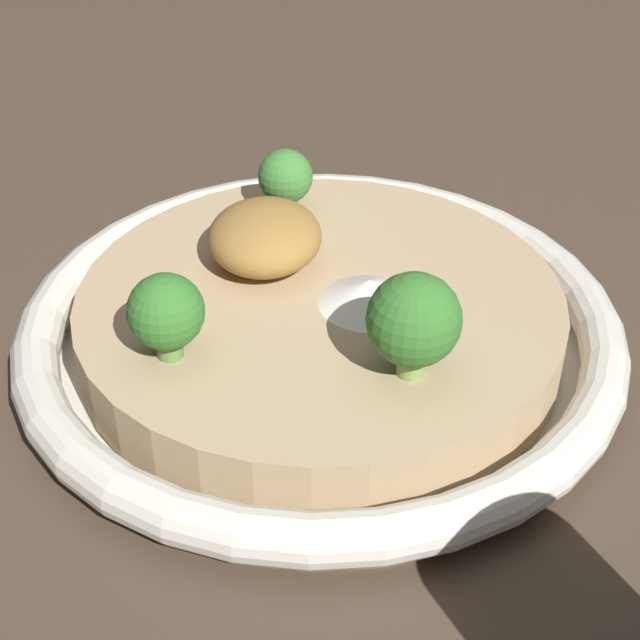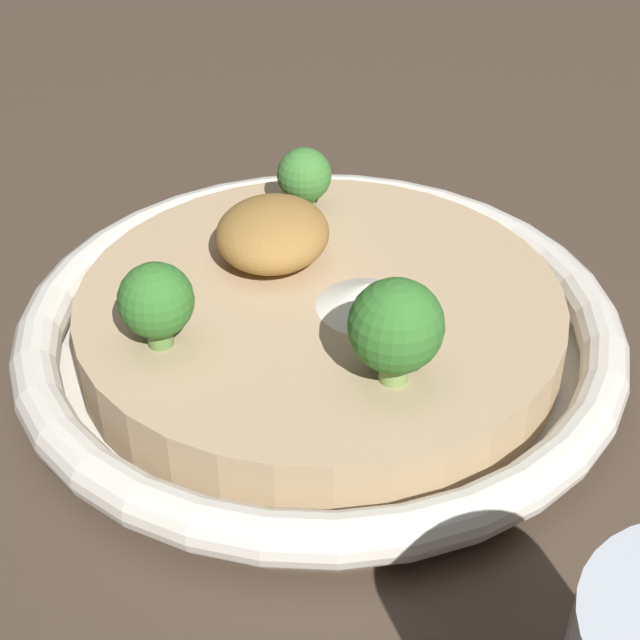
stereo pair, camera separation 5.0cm
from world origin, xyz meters
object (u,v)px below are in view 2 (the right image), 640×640
Objects in this scene: risotto_bowl at (320,326)px; broccoli_back_right at (396,327)px; broccoli_front_left at (304,177)px; broccoli_front_right at (156,302)px.

broccoli_back_right is (0.06, 0.04, 0.05)m from risotto_bowl.
broccoli_front_left is (-0.14, -0.06, -0.01)m from broccoli_back_right.
risotto_bowl is at bearing 14.58° from broccoli_front_left.
broccoli_back_right is (0.01, 0.11, 0.00)m from broccoli_front_right.
broccoli_front_left is (-0.13, 0.05, -0.00)m from broccoli_front_right.
broccoli_back_right is 0.16m from broccoli_front_left.
broccoli_front_right is at bearing -95.00° from broccoli_back_right.
broccoli_back_right is 1.35× the size of broccoli_front_left.
broccoli_front_right is 0.14m from broccoli_front_left.
risotto_bowl is 7.30× the size of broccoli_front_right.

